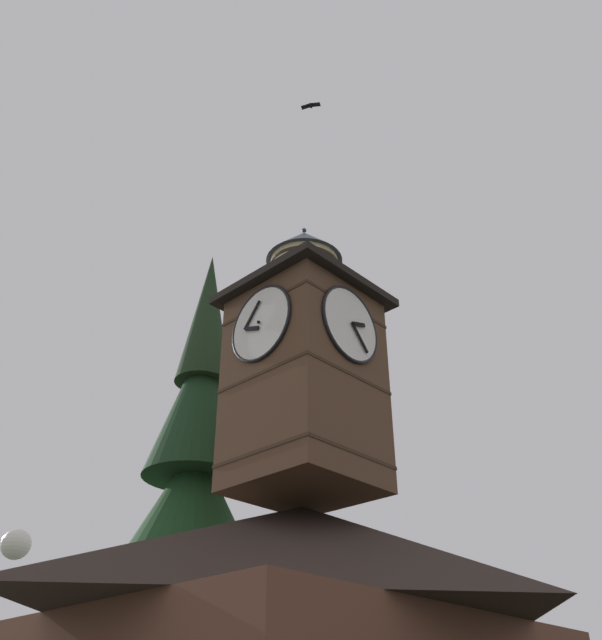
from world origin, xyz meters
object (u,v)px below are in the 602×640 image
(pine_tree_behind, at_px, (190,533))
(flying_bird_high, at_px, (311,106))
(clock_tower, at_px, (305,365))
(moon, at_px, (16,544))

(pine_tree_behind, distance_m, flying_bird_high, 16.21)
(clock_tower, height_order, moon, clock_tower)
(clock_tower, relative_size, moon, 3.99)
(pine_tree_behind, xyz_separation_m, moon, (-10.43, -35.88, 7.06))
(clock_tower, height_order, pine_tree_behind, pine_tree_behind)
(flying_bird_high, bearing_deg, pine_tree_behind, -94.97)
(clock_tower, xyz_separation_m, moon, (-10.97, -41.59, 3.11))
(flying_bird_high, bearing_deg, moon, -104.64)
(moon, distance_m, flying_bird_high, 44.08)
(moon, bearing_deg, pine_tree_behind, 73.79)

